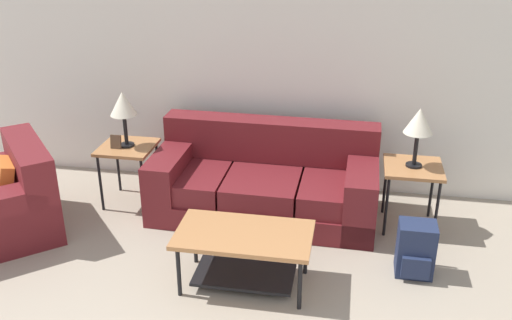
{
  "coord_description": "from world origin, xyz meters",
  "views": [
    {
      "loc": [
        0.7,
        -0.73,
        2.66
      ],
      "look_at": [
        -0.03,
        3.38,
        0.8
      ],
      "focal_mm": 40.0,
      "sensor_mm": 36.0,
      "label": 1
    }
  ],
  "objects_px": {
    "couch": "(265,183)",
    "table_lamp_right": "(419,123)",
    "side_table_left": "(128,152)",
    "side_table_right": "(413,173)",
    "table_lamp_left": "(123,105)",
    "coffee_table": "(244,247)",
    "backpack": "(416,250)"
  },
  "relations": [
    {
      "from": "side_table_left",
      "to": "side_table_right",
      "type": "bearing_deg",
      "value": 0.0
    },
    {
      "from": "side_table_right",
      "to": "table_lamp_left",
      "type": "xyz_separation_m",
      "value": [
        -2.64,
        0.0,
        0.47
      ]
    },
    {
      "from": "table_lamp_right",
      "to": "backpack",
      "type": "distance_m",
      "value": 1.09
    },
    {
      "from": "couch",
      "to": "side_table_right",
      "type": "bearing_deg",
      "value": -1.67
    },
    {
      "from": "table_lamp_left",
      "to": "backpack",
      "type": "relative_size",
      "value": 1.2
    },
    {
      "from": "table_lamp_left",
      "to": "backpack",
      "type": "bearing_deg",
      "value": -15.92
    },
    {
      "from": "table_lamp_left",
      "to": "coffee_table",
      "type": "bearing_deg",
      "value": -39.84
    },
    {
      "from": "coffee_table",
      "to": "side_table_left",
      "type": "distance_m",
      "value": 1.77
    },
    {
      "from": "side_table_left",
      "to": "side_table_right",
      "type": "relative_size",
      "value": 1.0
    },
    {
      "from": "couch",
      "to": "backpack",
      "type": "distance_m",
      "value": 1.54
    },
    {
      "from": "side_table_right",
      "to": "backpack",
      "type": "xyz_separation_m",
      "value": [
        0.0,
        -0.75,
        -0.31
      ]
    },
    {
      "from": "backpack",
      "to": "side_table_right",
      "type": "bearing_deg",
      "value": 90.19
    },
    {
      "from": "couch",
      "to": "coffee_table",
      "type": "height_order",
      "value": "couch"
    },
    {
      "from": "table_lamp_right",
      "to": "couch",
      "type": "bearing_deg",
      "value": 178.33
    },
    {
      "from": "table_lamp_right",
      "to": "backpack",
      "type": "bearing_deg",
      "value": -89.81
    },
    {
      "from": "couch",
      "to": "coffee_table",
      "type": "relative_size",
      "value": 2.04
    },
    {
      "from": "table_lamp_right",
      "to": "side_table_right",
      "type": "bearing_deg",
      "value": 0.0
    },
    {
      "from": "couch",
      "to": "coffee_table",
      "type": "distance_m",
      "value": 1.17
    },
    {
      "from": "couch",
      "to": "backpack",
      "type": "xyz_separation_m",
      "value": [
        1.32,
        -0.79,
        -0.08
      ]
    },
    {
      "from": "table_lamp_right",
      "to": "side_table_left",
      "type": "bearing_deg",
      "value": 180.0
    },
    {
      "from": "coffee_table",
      "to": "table_lamp_right",
      "type": "bearing_deg",
      "value": 41.2
    },
    {
      "from": "couch",
      "to": "backpack",
      "type": "relative_size",
      "value": 4.69
    },
    {
      "from": "couch",
      "to": "table_lamp_right",
      "type": "bearing_deg",
      "value": -1.67
    },
    {
      "from": "side_table_left",
      "to": "couch",
      "type": "bearing_deg",
      "value": 1.66
    },
    {
      "from": "side_table_left",
      "to": "backpack",
      "type": "distance_m",
      "value": 2.76
    },
    {
      "from": "couch",
      "to": "table_lamp_right",
      "type": "height_order",
      "value": "table_lamp_right"
    },
    {
      "from": "coffee_table",
      "to": "table_lamp_right",
      "type": "distance_m",
      "value": 1.83
    },
    {
      "from": "side_table_right",
      "to": "couch",
      "type": "bearing_deg",
      "value": 178.33
    },
    {
      "from": "table_lamp_left",
      "to": "table_lamp_right",
      "type": "height_order",
      "value": "same"
    },
    {
      "from": "table_lamp_right",
      "to": "coffee_table",
      "type": "bearing_deg",
      "value": -138.8
    },
    {
      "from": "couch",
      "to": "table_lamp_left",
      "type": "relative_size",
      "value": 3.89
    },
    {
      "from": "side_table_left",
      "to": "table_lamp_left",
      "type": "distance_m",
      "value": 0.47
    }
  ]
}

